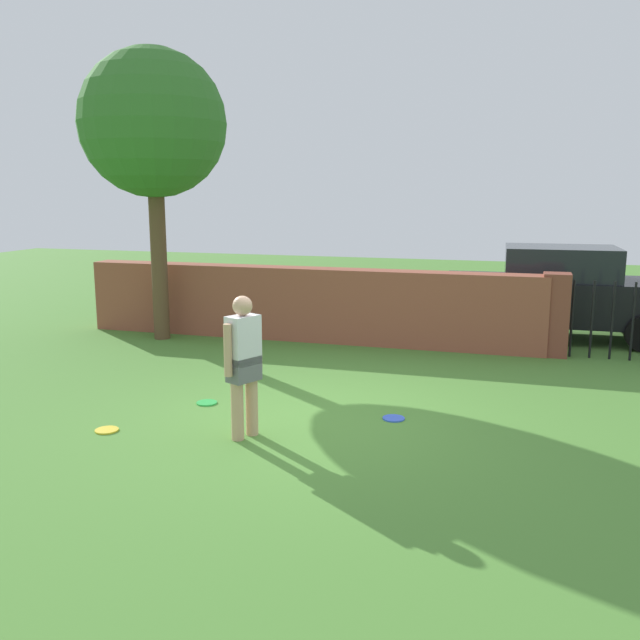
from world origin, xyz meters
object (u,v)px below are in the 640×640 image
frisbee_yellow (107,430)px  car (559,292)px  frisbee_blue (394,418)px  frisbee_green (207,403)px  tree (153,125)px  person (244,360)px

frisbee_yellow → car: bearing=52.9°
frisbee_blue → frisbee_yellow: 3.41m
frisbee_green → frisbee_blue: size_ratio=1.00×
car → frisbee_blue: car is taller
tree → car: 8.05m
car → frisbee_blue: bearing=-112.8°
person → frisbee_yellow: 1.87m
person → car: size_ratio=0.38×
person → frisbee_blue: (1.50, 1.08, -0.89)m
person → frisbee_blue: 2.06m
car → frisbee_blue: (-2.10, -5.54, -0.85)m
car → tree: bearing=-164.9°
car → frisbee_green: car is taller
person → car: 7.54m
frisbee_blue → frisbee_yellow: (-3.13, -1.36, 0.00)m
car → frisbee_yellow: car is taller
tree → frisbee_blue: size_ratio=19.39×
frisbee_green → frisbee_yellow: bearing=-117.2°
frisbee_blue → car: bearing=69.2°
frisbee_blue → frisbee_yellow: same height
tree → frisbee_green: tree is taller
tree → frisbee_blue: (5.03, -3.33, -3.88)m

